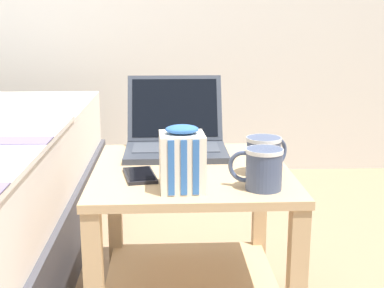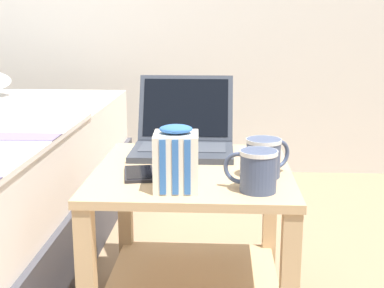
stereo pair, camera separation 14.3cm
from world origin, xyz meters
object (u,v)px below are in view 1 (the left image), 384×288
Objects in this scene: mug_front_left at (263,167)px; mug_front_right at (264,154)px; snack_bag at (182,160)px; cell_phone at (140,175)px; laptop at (176,137)px.

mug_front_left is 0.13m from mug_front_right.
mug_front_right is at bearing 28.14° from snack_bag.
snack_bag is at bearing -151.86° from mug_front_right.
snack_bag is at bearing 177.82° from mug_front_left.
mug_front_left is 1.07× the size of mug_front_right.
cell_phone is at bearing -178.01° from mug_front_right.
mug_front_right is at bearing 1.99° from cell_phone.
laptop reaches higher than cell_phone.
laptop reaches higher than snack_bag.
cell_phone is (-0.11, 0.11, -0.07)m from snack_bag.
mug_front_right is at bearing -49.07° from laptop.
snack_bag is (0.01, -0.39, 0.03)m from laptop.
mug_front_right is 0.25m from snack_bag.
laptop is at bearing 130.93° from mug_front_right.
mug_front_left reaches higher than cell_phone.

